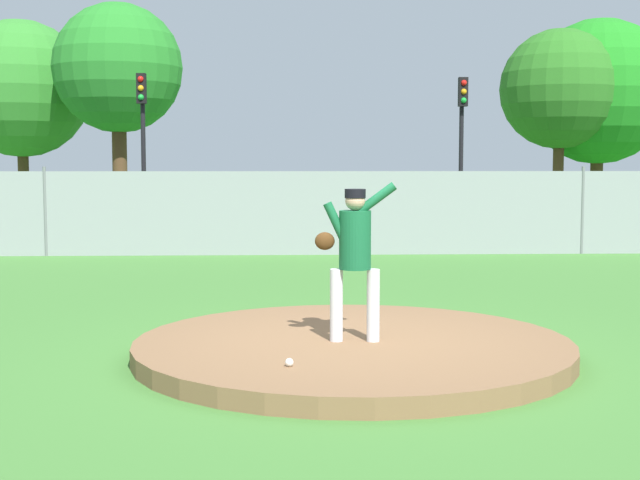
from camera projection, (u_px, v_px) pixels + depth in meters
name	position (u px, v px, depth m)	size (l,w,h in m)	color
ground_plane	(326.00, 280.00, 15.00)	(80.00, 80.00, 0.00)	#427A33
asphalt_strip	(311.00, 237.00, 23.46)	(44.00, 7.00, 0.01)	#2B2B2D
pitchers_mound	(353.00, 349.00, 9.02)	(4.44, 4.44, 0.18)	brown
pitcher_youth	(354.00, 248.00, 8.86)	(0.82, 0.32, 1.60)	silver
baseball	(289.00, 362.00, 7.83)	(0.07, 0.07, 0.07)	white
chainlink_fence	(317.00, 213.00, 18.90)	(28.71, 0.07, 1.88)	gray
parked_car_burgundy	(248.00, 207.00, 22.92)	(1.84, 4.44, 1.70)	maroon
parked_car_champagne	(582.00, 208.00, 23.96)	(2.09, 4.20, 1.54)	tan
parked_car_charcoal	(377.00, 207.00, 23.15)	(1.96, 4.30, 1.69)	#232328
traffic_cone_orange	(91.00, 221.00, 25.81)	(0.40, 0.40, 0.55)	orange
traffic_light_near	(142.00, 122.00, 26.84)	(0.28, 0.46, 4.63)	black
traffic_light_far	(462.00, 124.00, 27.88)	(0.28, 0.46, 4.61)	black
tree_slender_far	(21.00, 89.00, 32.95)	(5.07, 5.07, 7.22)	#4C331E
tree_leaning_west	(118.00, 69.00, 30.49)	(4.44, 4.44, 7.42)	#4C331E
tree_tall_centre	(560.00, 89.00, 31.93)	(4.31, 4.31, 6.75)	#4C331E
tree_broad_left	(599.00, 92.00, 33.01)	(5.38, 5.38, 7.27)	#4C331E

